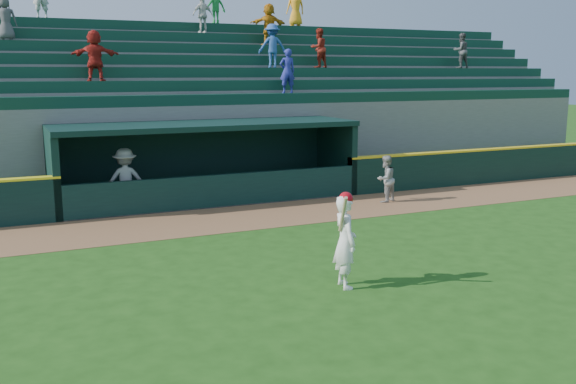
% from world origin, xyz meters
% --- Properties ---
extents(ground, '(120.00, 120.00, 0.00)m').
position_xyz_m(ground, '(0.00, 0.00, 0.00)').
color(ground, '#1E4912').
rests_on(ground, ground).
extents(warning_track, '(40.00, 3.00, 0.01)m').
position_xyz_m(warning_track, '(0.00, 4.90, 0.01)').
color(warning_track, brown).
rests_on(warning_track, ground).
extents(field_wall_right, '(15.50, 0.30, 1.20)m').
position_xyz_m(field_wall_right, '(12.25, 6.55, 0.60)').
color(field_wall_right, black).
rests_on(field_wall_right, ground).
extents(wall_stripe_right, '(15.50, 0.32, 0.06)m').
position_xyz_m(wall_stripe_right, '(12.25, 6.55, 1.23)').
color(wall_stripe_right, yellow).
rests_on(wall_stripe_right, field_wall_right).
extents(dugout_player_front, '(0.86, 0.77, 1.47)m').
position_xyz_m(dugout_player_front, '(4.95, 5.10, 0.73)').
color(dugout_player_front, gray).
rests_on(dugout_player_front, ground).
extents(dugout_player_inside, '(1.25, 0.79, 1.84)m').
position_xyz_m(dugout_player_inside, '(-2.65, 7.20, 0.92)').
color(dugout_player_inside, '#A7A7A2').
rests_on(dugout_player_inside, ground).
extents(dugout, '(9.40, 2.80, 2.46)m').
position_xyz_m(dugout, '(0.00, 8.00, 1.36)').
color(dugout, slate).
rests_on(dugout, ground).
extents(stands, '(34.50, 6.25, 7.60)m').
position_xyz_m(stands, '(0.01, 12.57, 2.40)').
color(stands, slate).
rests_on(stands, ground).
extents(batter_at_plate, '(0.54, 0.82, 1.85)m').
position_xyz_m(batter_at_plate, '(-0.21, -1.42, 0.92)').
color(batter_at_plate, white).
rests_on(batter_at_plate, ground).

